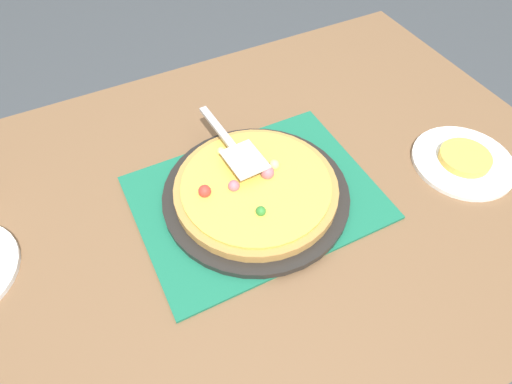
{
  "coord_description": "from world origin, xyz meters",
  "views": [
    {
      "loc": [
        -0.25,
        -0.5,
        1.45
      ],
      "look_at": [
        0.0,
        0.0,
        0.77
      ],
      "focal_mm": 30.54,
      "sensor_mm": 36.0,
      "label": 1
    }
  ],
  "objects": [
    {
      "name": "ground_plane",
      "position": [
        0.0,
        0.0,
        0.0
      ],
      "size": [
        8.0,
        8.0,
        0.0
      ],
      "primitive_type": "plane",
      "color": "#3D4247"
    },
    {
      "name": "dining_table",
      "position": [
        0.0,
        0.0,
        0.64
      ],
      "size": [
        1.4,
        1.0,
        0.75
      ],
      "color": "brown",
      "rests_on": "ground_plane"
    },
    {
      "name": "placemat",
      "position": [
        0.0,
        0.0,
        0.75
      ],
      "size": [
        0.48,
        0.36,
        0.01
      ],
      "primitive_type": "cube",
      "color": "#196B4C",
      "rests_on": "dining_table"
    },
    {
      "name": "pizza_pan",
      "position": [
        0.0,
        0.0,
        0.76
      ],
      "size": [
        0.38,
        0.38,
        0.01
      ],
      "primitive_type": "cylinder",
      "color": "black",
      "rests_on": "placemat"
    },
    {
      "name": "pizza",
      "position": [
        -0.0,
        0.0,
        0.78
      ],
      "size": [
        0.33,
        0.33,
        0.05
      ],
      "color": "#B78442",
      "rests_on": "pizza_pan"
    },
    {
      "name": "plate_near_left",
      "position": [
        0.45,
        -0.12,
        0.76
      ],
      "size": [
        0.22,
        0.22,
        0.01
      ],
      "primitive_type": "cylinder",
      "color": "white",
      "rests_on": "dining_table"
    },
    {
      "name": "served_slice_left",
      "position": [
        0.45,
        -0.12,
        0.77
      ],
      "size": [
        0.11,
        0.11,
        0.02
      ],
      "primitive_type": "cylinder",
      "color": "#EAB747",
      "rests_on": "plate_near_left"
    },
    {
      "name": "pizza_server",
      "position": [
        -0.01,
        0.1,
        0.82
      ],
      "size": [
        0.08,
        0.23,
        0.01
      ],
      "color": "silver",
      "rests_on": "pizza"
    }
  ]
}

